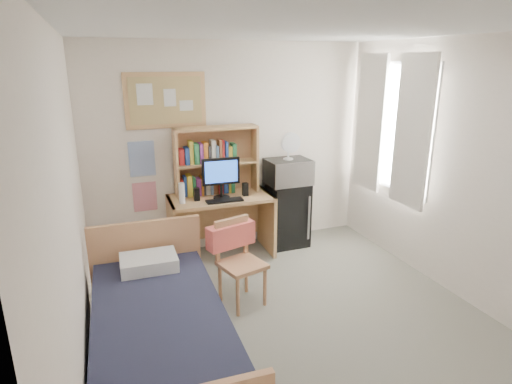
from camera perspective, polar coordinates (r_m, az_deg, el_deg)
name	(u,v)px	position (r m, az deg, el deg)	size (l,w,h in m)	color
floor	(301,330)	(4.15, 6.02, -17.85)	(3.60, 4.20, 0.02)	gray
ceiling	(312,27)	(3.41, 7.47, 21.00)	(3.60, 4.20, 0.02)	white
wall_back	(230,148)	(5.46, -3.45, 5.86)	(3.60, 0.04, 2.60)	white
wall_left	(71,222)	(3.20, -23.40, -3.67)	(0.04, 4.20, 2.60)	white
wall_right	(472,175)	(4.65, 26.83, 2.06)	(0.04, 4.20, 2.60)	white
window_unit	(392,127)	(5.43, 17.65, 8.24)	(0.10, 1.40, 1.70)	white
curtain_left	(412,132)	(5.10, 20.14, 7.49)	(0.04, 0.55, 1.70)	white
curtain_right	(370,123)	(5.73, 14.95, 8.89)	(0.04, 0.55, 1.70)	white
bulletin_board	(166,100)	(5.18, -11.96, 11.86)	(0.94, 0.03, 0.64)	tan
poster_wave	(142,159)	(5.25, -14.97, 4.29)	(0.30, 0.01, 0.42)	#2A52AA
poster_japan	(145,197)	(5.37, -14.59, -0.60)	(0.28, 0.01, 0.36)	#C02140
desk	(221,226)	(5.34, -4.67, -4.60)	(1.25, 0.62, 0.78)	tan
desk_chair	(242,264)	(4.28, -1.87, -9.58)	(0.44, 0.44, 0.87)	tan
mini_fridge	(286,213)	(5.69, 4.06, -2.88)	(0.50, 0.50, 0.85)	black
bed	(161,344)	(3.56, -12.51, -19.13)	(1.01, 2.02, 0.56)	#1B1D31
hutch	(216,161)	(5.25, -5.30, 4.19)	(1.01, 0.26, 0.83)	tan
monitor	(221,179)	(5.09, -4.67, 1.78)	(0.45, 0.04, 0.48)	black
keyboard	(225,201)	(5.03, -4.21, -1.15)	(0.43, 0.14, 0.02)	black
speaker_left	(197,194)	(5.07, -7.91, -0.31)	(0.06, 0.06, 0.15)	black
speaker_right	(245,189)	(5.21, -1.44, 0.36)	(0.07, 0.07, 0.16)	black
water_bottle	(182,193)	(4.99, -9.86, -0.16)	(0.07, 0.07, 0.24)	white
hoodie	(231,235)	(4.34, -3.39, -5.77)	(0.50, 0.15, 0.24)	#F5695D
microwave	(288,171)	(5.50, 4.27, 2.75)	(0.54, 0.41, 0.31)	#B5B5BA
desk_fan	(288,147)	(5.43, 4.34, 5.96)	(0.25, 0.25, 0.31)	white
pillow	(149,262)	(4.04, -14.10, -9.08)	(0.50, 0.35, 0.12)	white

